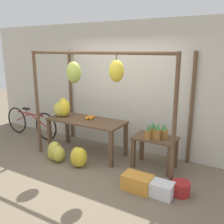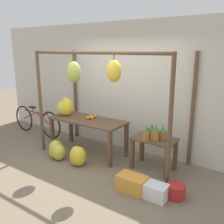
% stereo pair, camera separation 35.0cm
% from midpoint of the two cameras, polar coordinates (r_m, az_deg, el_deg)
% --- Properties ---
extents(ground_plane, '(20.00, 20.00, 0.00)m').
position_cam_midpoint_polar(ground_plane, '(4.69, -8.84, -14.28)').
color(ground_plane, '#756651').
extents(shop_wall_back, '(8.00, 0.08, 2.80)m').
position_cam_midpoint_polar(shop_wall_back, '(5.52, 1.19, 5.64)').
color(shop_wall_back, beige).
rests_on(shop_wall_back, ground_plane).
extents(stall_awning, '(3.03, 1.26, 2.19)m').
position_cam_midpoint_polar(stall_awning, '(4.70, -4.92, 6.08)').
color(stall_awning, brown).
rests_on(stall_awning, ground_plane).
extents(display_table_main, '(1.69, 0.70, 0.76)m').
position_cam_midpoint_polar(display_table_main, '(5.37, -7.75, -2.88)').
color(display_table_main, brown).
rests_on(display_table_main, ground_plane).
extents(display_table_side, '(0.80, 0.50, 0.62)m').
position_cam_midpoint_polar(display_table_side, '(4.78, 7.70, -7.39)').
color(display_table_side, brown).
rests_on(display_table_side, ground_plane).
extents(banana_pile_on_table, '(0.44, 0.43, 0.42)m').
position_cam_midpoint_polar(banana_pile_on_table, '(5.64, -12.95, 0.81)').
color(banana_pile_on_table, yellow).
rests_on(banana_pile_on_table, display_table_main).
extents(orange_pile, '(0.15, 0.24, 0.09)m').
position_cam_midpoint_polar(orange_pile, '(5.35, -6.96, -1.28)').
color(orange_pile, orange).
rests_on(orange_pile, display_table_main).
extents(pineapple_cluster, '(0.37, 0.32, 0.32)m').
position_cam_midpoint_polar(pineapple_cluster, '(4.61, 7.91, -4.66)').
color(pineapple_cluster, olive).
rests_on(pineapple_cluster, display_table_side).
extents(banana_pile_ground_left, '(0.57, 0.48, 0.39)m').
position_cam_midpoint_polar(banana_pile_ground_left, '(5.34, -14.61, -8.83)').
color(banana_pile_ground_left, gold).
rests_on(banana_pile_ground_left, ground_plane).
extents(banana_pile_ground_right, '(0.36, 0.37, 0.40)m').
position_cam_midpoint_polar(banana_pile_ground_right, '(4.96, -9.57, -10.14)').
color(banana_pile_ground_right, yellow).
rests_on(banana_pile_ground_right, ground_plane).
extents(fruit_crate_white, '(0.47, 0.30, 0.26)m').
position_cam_midpoint_polar(fruit_crate_white, '(4.19, 3.36, -15.82)').
color(fruit_crate_white, orange).
rests_on(fruit_crate_white, ground_plane).
extents(blue_bucket, '(0.29, 0.29, 0.22)m').
position_cam_midpoint_polar(blue_bucket, '(4.17, 13.05, -16.69)').
color(blue_bucket, '#AD2323').
rests_on(blue_bucket, ground_plane).
extents(parked_bicycle, '(1.80, 0.08, 0.74)m').
position_cam_midpoint_polar(parked_bicycle, '(6.85, -19.50, -2.32)').
color(parked_bicycle, black).
rests_on(parked_bicycle, ground_plane).
extents(fruit_crate_purple, '(0.42, 0.27, 0.23)m').
position_cam_midpoint_polar(fruit_crate_purple, '(4.08, 8.28, -17.05)').
color(fruit_crate_purple, silver).
rests_on(fruit_crate_purple, ground_plane).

